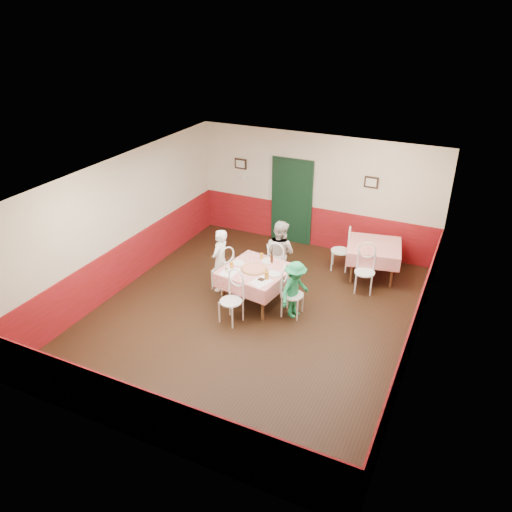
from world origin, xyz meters
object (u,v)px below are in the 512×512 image
at_px(chair_right, 293,295).
at_px(beer_bottle, 272,258).
at_px(chair_near, 231,301).
at_px(chair_second_a, 340,251).
at_px(pizza, 254,269).
at_px(glass_b, 267,275).
at_px(chair_far, 278,266).
at_px(glass_c, 262,256).
at_px(wallet, 261,279).
at_px(glass_a, 232,265).
at_px(second_table, 373,260).
at_px(chair_left, 222,271).
at_px(diner_far, 280,253).
at_px(diner_right, 295,290).
at_px(chair_second_b, 365,272).
at_px(main_table, 256,286).
at_px(diner_left, 220,260).

xyz_separation_m(chair_right, beer_bottle, (-0.67, 0.51, 0.41)).
height_order(chair_near, beer_bottle, beer_bottle).
height_order(chair_second_a, pizza, chair_second_a).
height_order(chair_second_a, glass_b, glass_b).
bearing_deg(chair_far, glass_c, 60.02).
distance_m(glass_c, wallet, 0.85).
relative_size(chair_right, glass_a, 7.08).
relative_size(second_table, glass_a, 8.80).
relative_size(chair_left, glass_a, 7.08).
distance_m(chair_right, chair_far, 1.20).
height_order(chair_left, diner_far, diner_far).
bearing_deg(glass_c, chair_second_a, 54.19).
height_order(chair_near, diner_right, diner_right).
xyz_separation_m(second_table, glass_c, (-1.95, -1.66, 0.45)).
height_order(chair_near, pizza, chair_near).
xyz_separation_m(chair_second_b, diner_right, (-0.99, -1.48, 0.14)).
relative_size(chair_left, pizza, 1.84).
bearing_deg(glass_b, chair_far, 101.36).
distance_m(chair_second_a, glass_a, 2.78).
bearing_deg(main_table, wallet, -51.96).
bearing_deg(diner_right, glass_c, 75.59).
xyz_separation_m(chair_second_a, chair_second_b, (0.75, -0.75, 0.00)).
xyz_separation_m(chair_far, pizza, (-0.15, -0.88, 0.33)).
height_order(chair_far, chair_near, same).
bearing_deg(glass_c, chair_near, -92.37).
height_order(chair_second_b, diner_left, diner_left).
xyz_separation_m(second_table, chair_far, (-1.75, -1.25, 0.08)).
bearing_deg(diner_left, wallet, 67.71).
height_order(chair_near, diner_left, diner_left).
xyz_separation_m(chair_far, diner_left, (-1.02, -0.71, 0.24)).
relative_size(chair_left, diner_left, 0.66).
height_order(chair_far, glass_b, glass_b).
xyz_separation_m(chair_second_a, glass_b, (-0.78, -2.35, 0.38)).
xyz_separation_m(chair_second_a, beer_bottle, (-0.95, -1.71, 0.41)).
bearing_deg(glass_b, chair_left, 161.84).
bearing_deg(chair_second_b, glass_b, -144.44).
bearing_deg(chair_left, second_table, 148.69).
height_order(chair_near, glass_c, chair_near).
xyz_separation_m(glass_b, diner_far, (-0.21, 1.15, -0.10)).
relative_size(main_table, pizza, 2.50).
relative_size(glass_b, beer_bottle, 0.72).
height_order(chair_left, glass_b, glass_b).
bearing_deg(chair_right, chair_second_b, -37.10).
distance_m(main_table, chair_second_a, 2.38).
bearing_deg(chair_near, main_table, 92.93).
xyz_separation_m(second_table, chair_near, (-2.00, -2.93, 0.08)).
bearing_deg(glass_c, chair_second_b, 25.11).
xyz_separation_m(chair_left, glass_b, (1.19, -0.39, 0.38)).
xyz_separation_m(main_table, glass_a, (-0.46, -0.17, 0.45)).
bearing_deg(glass_b, diner_far, 100.52).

